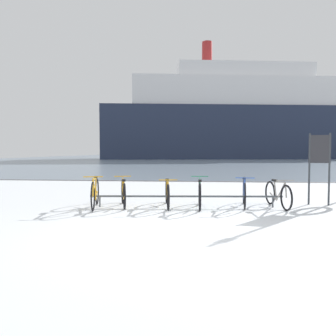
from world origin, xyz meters
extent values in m
cube|color=silver|center=(0.00, -1.00, -0.04)|extent=(80.00, 22.00, 0.08)
cube|color=slate|center=(0.00, 65.00, -0.04)|extent=(80.00, 110.00, 0.08)
cube|color=#47474C|center=(0.00, 10.00, -0.02)|extent=(80.00, 0.50, 0.05)
cylinder|color=#4C5156|center=(-0.12, 2.68, 0.28)|extent=(4.96, 0.46, 0.05)
cylinder|color=#4C5156|center=(-2.36, 2.50, 0.14)|extent=(0.04, 0.04, 0.28)
cylinder|color=#4C5156|center=(2.11, 2.86, 0.14)|extent=(0.04, 0.04, 0.28)
torus|color=black|center=(-2.34, 1.88, 0.36)|extent=(0.18, 0.70, 0.71)
torus|color=black|center=(-2.54, 2.86, 0.36)|extent=(0.18, 0.70, 0.71)
cylinder|color=gold|center=(-2.40, 2.20, 0.49)|extent=(0.14, 0.52, 0.61)
cylinder|color=gold|center=(-2.47, 2.51, 0.46)|extent=(0.07, 0.19, 0.54)
cylinder|color=gold|center=(-2.42, 2.27, 0.75)|extent=(0.17, 0.64, 0.09)
cylinder|color=gold|center=(-2.50, 2.65, 0.28)|extent=(0.13, 0.43, 0.19)
cylinder|color=gold|center=(-2.34, 1.92, 0.57)|extent=(0.06, 0.12, 0.43)
cube|color=black|center=(-2.49, 2.59, 0.77)|extent=(0.12, 0.21, 0.05)
cylinder|color=gold|center=(-2.35, 1.95, 0.83)|extent=(0.45, 0.12, 0.02)
torus|color=black|center=(-1.90, 3.11, 0.33)|extent=(0.22, 0.64, 0.66)
torus|color=black|center=(-1.63, 2.19, 0.33)|extent=(0.22, 0.64, 0.66)
cylinder|color=gold|center=(-1.81, 2.81, 0.45)|extent=(0.17, 0.50, 0.56)
cylinder|color=gold|center=(-1.73, 2.51, 0.42)|extent=(0.08, 0.18, 0.50)
cylinder|color=gold|center=(-1.79, 2.74, 0.69)|extent=(0.21, 0.61, 0.08)
cylinder|color=gold|center=(-1.69, 2.39, 0.25)|extent=(0.15, 0.41, 0.18)
cylinder|color=gold|center=(-1.89, 3.08, 0.52)|extent=(0.06, 0.11, 0.39)
cube|color=black|center=(-1.71, 2.44, 0.71)|extent=(0.13, 0.21, 0.05)
cylinder|color=gold|center=(-1.88, 3.04, 0.76)|extent=(0.45, 0.15, 0.02)
torus|color=black|center=(-0.55, 2.25, 0.32)|extent=(0.14, 0.64, 0.64)
torus|color=black|center=(-0.69, 3.31, 0.32)|extent=(0.14, 0.64, 0.64)
cylinder|color=gold|center=(-0.59, 2.59, 0.43)|extent=(0.11, 0.56, 0.53)
cylinder|color=gold|center=(-0.64, 2.94, 0.41)|extent=(0.06, 0.20, 0.48)
cylinder|color=gold|center=(-0.60, 2.67, 0.66)|extent=(0.13, 0.70, 0.08)
cylinder|color=gold|center=(-0.66, 3.08, 0.25)|extent=(0.10, 0.47, 0.18)
cylinder|color=gold|center=(-0.55, 2.29, 0.50)|extent=(0.05, 0.12, 0.37)
cube|color=black|center=(-0.65, 3.02, 0.68)|extent=(0.11, 0.21, 0.05)
cylinder|color=gold|center=(-0.56, 2.33, 0.73)|extent=(0.46, 0.09, 0.02)
torus|color=black|center=(0.22, 3.12, 0.34)|extent=(0.06, 0.67, 0.67)
torus|color=black|center=(0.24, 2.16, 0.34)|extent=(0.06, 0.67, 0.67)
cylinder|color=#2D8C60|center=(0.23, 2.80, 0.45)|extent=(0.04, 0.51, 0.56)
cylinder|color=#2D8C60|center=(0.23, 2.49, 0.43)|extent=(0.04, 0.18, 0.50)
cylinder|color=#2D8C60|center=(0.23, 2.73, 0.70)|extent=(0.04, 0.63, 0.08)
cylinder|color=#2D8C60|center=(0.23, 2.36, 0.26)|extent=(0.04, 0.42, 0.19)
cylinder|color=#2D8C60|center=(0.22, 3.08, 0.53)|extent=(0.04, 0.11, 0.39)
cube|color=black|center=(0.23, 2.42, 0.72)|extent=(0.08, 0.20, 0.05)
cylinder|color=#2D8C60|center=(0.22, 3.04, 0.77)|extent=(0.46, 0.03, 0.02)
torus|color=black|center=(1.34, 2.44, 0.34)|extent=(0.11, 0.67, 0.67)
torus|color=black|center=(1.44, 3.43, 0.34)|extent=(0.11, 0.67, 0.67)
cylinder|color=#3359B2|center=(1.37, 2.76, 0.46)|extent=(0.09, 0.53, 0.57)
cylinder|color=#3359B2|center=(1.41, 3.08, 0.44)|extent=(0.05, 0.19, 0.51)
cylinder|color=#3359B2|center=(1.38, 2.83, 0.71)|extent=(0.10, 0.65, 0.08)
cylinder|color=#3359B2|center=(1.42, 3.22, 0.26)|extent=(0.08, 0.44, 0.19)
cylinder|color=#3359B2|center=(1.34, 2.47, 0.54)|extent=(0.05, 0.11, 0.40)
cube|color=black|center=(1.41, 3.16, 0.73)|extent=(0.10, 0.21, 0.05)
cylinder|color=#3359B2|center=(1.35, 2.51, 0.78)|extent=(0.46, 0.07, 0.02)
torus|color=black|center=(2.32, 2.36, 0.32)|extent=(0.16, 0.64, 0.64)
torus|color=black|center=(2.13, 3.34, 0.32)|extent=(0.16, 0.64, 0.64)
cylinder|color=gray|center=(2.26, 2.68, 0.43)|extent=(0.13, 0.52, 0.54)
cylinder|color=gray|center=(2.20, 3.00, 0.41)|extent=(0.07, 0.19, 0.48)
cylinder|color=gray|center=(2.25, 2.76, 0.67)|extent=(0.16, 0.65, 0.08)
cylinder|color=gray|center=(2.17, 3.13, 0.25)|extent=(0.12, 0.43, 0.18)
cylinder|color=gray|center=(2.31, 2.40, 0.50)|extent=(0.06, 0.11, 0.38)
cube|color=black|center=(2.19, 3.07, 0.68)|extent=(0.12, 0.21, 0.05)
cylinder|color=gray|center=(2.31, 2.44, 0.74)|extent=(0.46, 0.11, 0.02)
cylinder|color=#33383D|center=(3.19, 3.45, 0.97)|extent=(0.05, 0.05, 1.93)
cylinder|color=#33383D|center=(3.67, 3.35, 0.97)|extent=(0.05, 0.05, 1.93)
cube|color=#2D2D33|center=(3.43, 3.40, 1.51)|extent=(0.55, 0.14, 0.75)
cube|color=#232D47|center=(9.69, 59.51, 4.84)|extent=(56.78, 19.19, 9.68)
cube|color=white|center=(8.32, 59.29, 12.34)|extent=(42.75, 15.44, 5.32)
cube|color=white|center=(8.32, 59.29, 16.35)|extent=(25.96, 11.25, 2.71)
cylinder|color=#A52626|center=(1.43, 58.20, 19.88)|extent=(1.91, 1.91, 4.35)
camera|label=1|loc=(0.24, -5.84, 1.45)|focal=35.44mm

